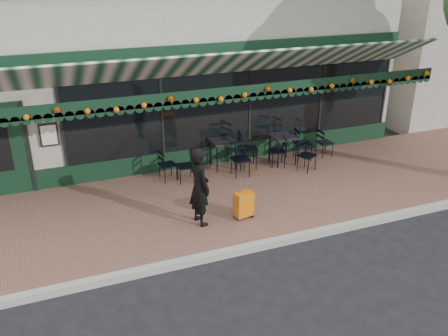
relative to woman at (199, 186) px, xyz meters
name	(u,v)px	position (x,y,z in m)	size (l,w,h in m)	color
ground	(265,245)	(1.00, -1.08, -0.99)	(80.00, 80.00, 0.00)	black
sidewalk	(228,199)	(1.00, 0.92, -0.91)	(18.00, 4.00, 0.15)	brown
curb	(267,244)	(1.00, -1.16, -0.91)	(18.00, 0.16, 0.15)	#9E9E99
restaurant_building	(161,60)	(1.00, 6.75, 1.29)	(12.00, 9.60, 4.50)	gray
woman	(199,186)	(0.00, 0.00, 0.00)	(0.61, 0.40, 1.67)	black
suitcase	(244,205)	(0.94, -0.14, -0.53)	(0.43, 0.29, 0.91)	orange
cafe_table_a	(283,138)	(3.10, 2.24, -0.13)	(0.64, 0.64, 0.78)	black
cafe_table_b	(223,143)	(1.49, 2.53, -0.15)	(0.62, 0.62, 0.77)	black
chair_a_left	(278,151)	(2.89, 2.13, -0.43)	(0.40, 0.40, 0.81)	black
chair_a_right	(303,144)	(3.74, 2.27, -0.39)	(0.45, 0.45, 0.90)	black
chair_a_front	(307,156)	(3.46, 1.57, -0.43)	(0.41, 0.41, 0.81)	black
chair_a_extra	(325,143)	(4.45, 2.27, -0.45)	(0.39, 0.39, 0.78)	black
chair_b_left	(185,166)	(0.32, 2.06, -0.43)	(0.40, 0.40, 0.81)	black
chair_b_right	(248,149)	(2.11, 2.33, -0.34)	(0.50, 0.50, 1.00)	black
chair_b_front	(240,159)	(1.72, 1.90, -0.40)	(0.44, 0.44, 0.88)	black
chair_solo	(168,165)	(-0.06, 2.31, -0.44)	(0.39, 0.39, 0.79)	black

